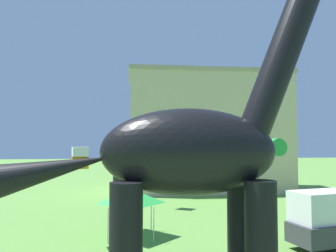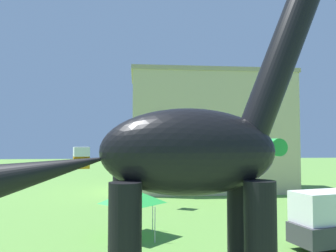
# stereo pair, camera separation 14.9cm
# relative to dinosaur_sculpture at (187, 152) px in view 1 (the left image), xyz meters

# --- Properties ---
(dinosaur_sculpture) EXTENTS (14.82, 3.14, 15.49)m
(dinosaur_sculpture) POSITION_rel_dinosaur_sculpture_xyz_m (0.00, 0.00, 0.00)
(dinosaur_sculpture) COLOR black
(dinosaur_sculpture) RESTS_ON ground_plane
(parked_box_truck) EXTENTS (5.93, 3.28, 3.20)m
(parked_box_truck) POSITION_rel_dinosaur_sculpture_xyz_m (9.49, 6.07, -3.96)
(parked_box_truck) COLOR #38383D
(parked_box_truck) RESTS_ON ground_plane
(festival_canopy_tent) EXTENTS (3.15, 3.15, 3.00)m
(festival_canopy_tent) POSITION_rel_dinosaur_sculpture_xyz_m (-2.00, 9.64, -3.06)
(festival_canopy_tent) COLOR #B2B2B7
(festival_canopy_tent) RESTS_ON ground_plane
(kite_trailing) EXTENTS (2.38, 2.73, 0.79)m
(kite_trailing) POSITION_rel_dinosaur_sculpture_xyz_m (3.70, 2.78, 0.14)
(kite_trailing) COLOR green
(kite_mid_left) EXTENTS (1.38, 1.54, 0.45)m
(kite_mid_left) POSITION_rel_dinosaur_sculpture_xyz_m (5.33, 16.45, -1.43)
(kite_mid_left) COLOR #287AE5
(kite_far_right) EXTENTS (1.07, 1.07, 1.25)m
(kite_far_right) POSITION_rel_dinosaur_sculpture_xyz_m (-4.97, 8.02, -0.54)
(kite_far_right) COLOR white
(kite_high_right) EXTENTS (1.85, 1.65, 2.02)m
(kite_high_right) POSITION_rel_dinosaur_sculpture_xyz_m (-0.87, 19.06, 2.27)
(kite_high_right) COLOR black
(background_building_block) EXTENTS (19.73, 9.64, 14.68)m
(background_building_block) POSITION_rel_dinosaur_sculpture_xyz_m (7.54, 29.93, 1.75)
(background_building_block) COLOR #CCB78E
(background_building_block) RESTS_ON ground_plane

